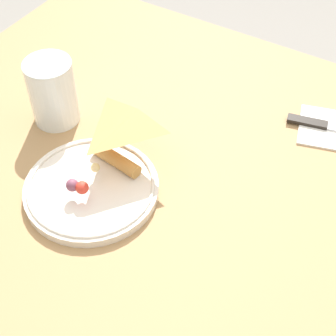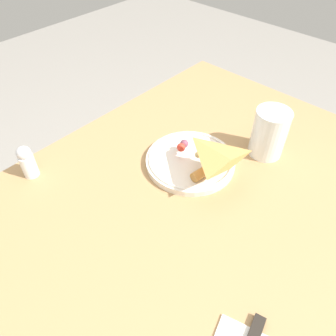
{
  "view_description": "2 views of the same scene",
  "coord_description": "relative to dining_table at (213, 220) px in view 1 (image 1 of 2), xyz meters",
  "views": [
    {
      "loc": [
        0.22,
        -0.52,
        1.42
      ],
      "look_at": [
        -0.08,
        -0.02,
        0.78
      ],
      "focal_mm": 55.0,
      "sensor_mm": 36.0,
      "label": 1
    },
    {
      "loc": [
        0.31,
        0.25,
        1.33
      ],
      "look_at": [
        -0.07,
        -0.1,
        0.82
      ],
      "focal_mm": 35.0,
      "sensor_mm": 36.0,
      "label": 2
    }
  ],
  "objects": [
    {
      "name": "dining_table",
      "position": [
        0.0,
        0.0,
        0.0
      ],
      "size": [
        1.29,
        0.89,
        0.75
      ],
      "color": "#A87F51",
      "rests_on": "ground_plane"
    },
    {
      "name": "butter_knife",
      "position": [
        0.12,
        0.24,
        0.1
      ],
      "size": [
        0.2,
        0.06,
        0.01
      ],
      "rotation": [
        0.0,
        0.0,
        0.23
      ],
      "color": "black",
      "rests_on": "napkin_folded"
    },
    {
      "name": "milk_glass",
      "position": [
        -0.34,
        0.0,
        0.15
      ],
      "size": [
        0.09,
        0.09,
        0.13
      ],
      "color": "white",
      "rests_on": "dining_table"
    },
    {
      "name": "plate_pizza",
      "position": [
        -0.18,
        -0.11,
        0.11
      ],
      "size": [
        0.23,
        0.23,
        0.05
      ],
      "color": "silver",
      "rests_on": "dining_table"
    }
  ]
}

